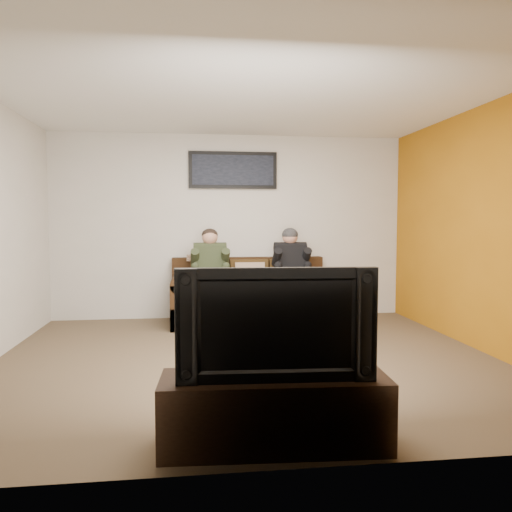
{
  "coord_description": "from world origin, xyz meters",
  "views": [
    {
      "loc": [
        -0.54,
        -4.89,
        1.38
      ],
      "look_at": [
        0.23,
        1.2,
        0.95
      ],
      "focal_mm": 35.0,
      "sensor_mm": 36.0,
      "label": 1
    }
  ],
  "objects": [
    {
      "name": "wall_back",
      "position": [
        0.0,
        2.25,
        1.3
      ],
      "size": [
        5.0,
        0.0,
        5.0
      ],
      "primitive_type": "plane",
      "rotation": [
        1.57,
        0.0,
        0.0
      ],
      "color": "beige",
      "rests_on": "ground"
    },
    {
      "name": "sofa",
      "position": [
        0.23,
        1.83,
        0.33
      ],
      "size": [
        2.12,
        0.92,
        0.87
      ],
      "color": "#311D0E",
      "rests_on": "ground"
    },
    {
      "name": "person_left",
      "position": [
        -0.31,
        1.65,
        0.72
      ],
      "size": [
        0.51,
        0.87,
        1.28
      ],
      "color": "#6C6443",
      "rests_on": "sofa"
    },
    {
      "name": "throw_blanket",
      "position": [
        -0.41,
        2.09,
        0.87
      ],
      "size": [
        0.43,
        0.21,
        0.08
      ],
      "primitive_type": "cube",
      "color": "#C4AB90",
      "rests_on": "sofa"
    },
    {
      "name": "tv_stand",
      "position": [
        -0.05,
        -1.95,
        0.22
      ],
      "size": [
        1.41,
        0.52,
        0.44
      ],
      "primitive_type": "cube",
      "rotation": [
        0.0,
        0.0,
        -0.05
      ],
      "color": "black",
      "rests_on": "ground"
    },
    {
      "name": "person_right",
      "position": [
        0.78,
        1.65,
        0.72
      ],
      "size": [
        0.51,
        0.86,
        1.29
      ],
      "color": "black",
      "rests_on": "sofa"
    },
    {
      "name": "floor",
      "position": [
        0.0,
        0.0,
        0.0
      ],
      "size": [
        5.0,
        5.0,
        0.0
      ],
      "primitive_type": "plane",
      "color": "brown",
      "rests_on": "ground"
    },
    {
      "name": "wall_right",
      "position": [
        2.5,
        0.0,
        1.3
      ],
      "size": [
        0.0,
        4.5,
        4.5
      ],
      "primitive_type": "plane",
      "rotation": [
        1.57,
        0.0,
        -1.57
      ],
      "color": "beige",
      "rests_on": "ground"
    },
    {
      "name": "framed_poster",
      "position": [
        0.03,
        2.22,
        2.1
      ],
      "size": [
        1.25,
        0.05,
        0.52
      ],
      "color": "black",
      "rests_on": "wall_back"
    },
    {
      "name": "cat",
      "position": [
        0.25,
        1.61,
        0.53
      ],
      "size": [
        0.66,
        0.26,
        0.24
      ],
      "color": "#4B3D1D",
      "rests_on": "sofa"
    },
    {
      "name": "television",
      "position": [
        -0.05,
        -1.95,
        0.77
      ],
      "size": [
        1.18,
        0.22,
        0.68
      ],
      "primitive_type": "imported",
      "rotation": [
        0.0,
        0.0,
        -0.05
      ],
      "color": "black",
      "rests_on": "tv_stand"
    },
    {
      "name": "wall_front",
      "position": [
        0.0,
        -2.25,
        1.3
      ],
      "size": [
        5.0,
        0.0,
        5.0
      ],
      "primitive_type": "plane",
      "rotation": [
        -1.57,
        0.0,
        0.0
      ],
      "color": "beige",
      "rests_on": "ground"
    },
    {
      "name": "throw_pillow",
      "position": [
        0.23,
        1.87,
        0.62
      ],
      "size": [
        0.41,
        0.19,
        0.4
      ],
      "primitive_type": "cube",
      "rotation": [
        -0.21,
        0.0,
        0.0
      ],
      "color": "tan",
      "rests_on": "sofa"
    },
    {
      "name": "ceiling",
      "position": [
        0.0,
        0.0,
        2.6
      ],
      "size": [
        5.0,
        5.0,
        0.0
      ],
      "primitive_type": "plane",
      "rotation": [
        3.14,
        0.0,
        0.0
      ],
      "color": "silver",
      "rests_on": "ground"
    },
    {
      "name": "accent_wall_right",
      "position": [
        2.49,
        0.0,
        1.3
      ],
      "size": [
        0.0,
        4.5,
        4.5
      ],
      "primitive_type": "plane",
      "rotation": [
        1.57,
        0.0,
        -1.57
      ],
      "color": "#AF6A11",
      "rests_on": "ground"
    }
  ]
}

